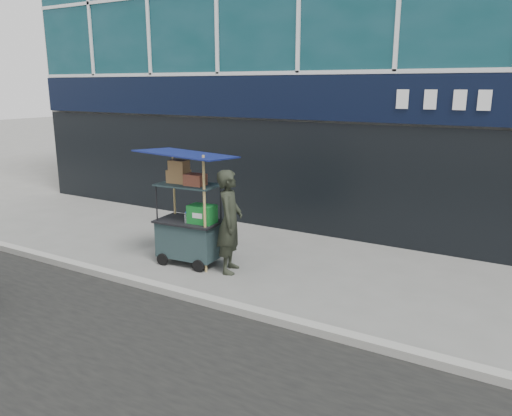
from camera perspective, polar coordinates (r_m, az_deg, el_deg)
The scene contains 4 objects.
ground at distance 8.02m, azimuth -8.14°, elevation -9.43°, with size 80.00×80.00×0.00m, color #62615D.
curb at distance 7.85m, azimuth -9.08°, elevation -9.51°, with size 80.00×0.18×0.12m, color gray.
vendor_cart at distance 9.00m, azimuth -7.55°, elevation -1.86°, with size 1.62×1.20×2.08m.
vendor_man at distance 8.50m, azimuth -3.02°, elevation -1.56°, with size 0.65×0.43×1.79m, color black.
Camera 1 is at (4.68, -5.70, 3.15)m, focal length 35.00 mm.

